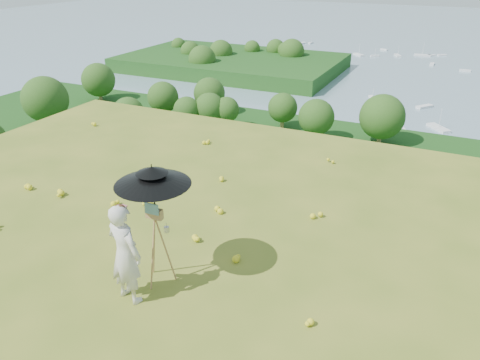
% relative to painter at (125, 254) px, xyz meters
% --- Properties ---
extents(ground, '(14.00, 14.00, 0.00)m').
position_rel_painter_xyz_m(ground, '(-1.39, 1.80, -0.85)').
color(ground, '#586E1F').
rests_on(ground, ground).
extents(forest_slope, '(140.00, 56.00, 22.00)m').
position_rel_painter_xyz_m(forest_slope, '(-1.39, 36.80, -29.85)').
color(forest_slope, '#103A10').
rests_on(forest_slope, bay_water).
extents(shoreline_tier, '(170.00, 28.00, 8.00)m').
position_rel_painter_xyz_m(shoreline_tier, '(-1.39, 76.80, -36.85)').
color(shoreline_tier, '#6C6656').
rests_on(shoreline_tier, bay_water).
extents(bay_water, '(700.00, 700.00, 0.00)m').
position_rel_painter_xyz_m(bay_water, '(-1.39, 241.80, -34.85)').
color(bay_water, '#7597A8').
rests_on(bay_water, ground).
extents(peninsula, '(90.00, 60.00, 12.00)m').
position_rel_painter_xyz_m(peninsula, '(-76.39, 156.80, -29.85)').
color(peninsula, '#103A10').
rests_on(peninsula, bay_water).
extents(slope_trees, '(110.00, 50.00, 6.00)m').
position_rel_painter_xyz_m(slope_trees, '(-1.39, 36.80, -15.85)').
color(slope_trees, '#1F4715').
rests_on(slope_trees, forest_slope).
extents(harbor_town, '(110.00, 22.00, 5.00)m').
position_rel_painter_xyz_m(harbor_town, '(-1.39, 76.80, -30.35)').
color(harbor_town, silver).
rests_on(harbor_town, shoreline_tier).
extents(moored_boats, '(140.00, 140.00, 0.70)m').
position_rel_painter_xyz_m(moored_boats, '(-13.89, 162.80, -34.50)').
color(moored_boats, white).
rests_on(moored_boats, bay_water).
extents(wildflowers, '(10.00, 10.50, 0.12)m').
position_rel_painter_xyz_m(wildflowers, '(-1.39, 2.05, -0.79)').
color(wildflowers, yellow).
rests_on(wildflowers, ground).
extents(painter, '(0.69, 0.52, 1.70)m').
position_rel_painter_xyz_m(painter, '(0.00, 0.00, 0.00)').
color(painter, beige).
rests_on(painter, ground).
extents(field_easel, '(0.59, 0.59, 1.50)m').
position_rel_painter_xyz_m(field_easel, '(0.17, 0.59, -0.10)').
color(field_easel, '#A37344').
rests_on(field_easel, ground).
extents(sun_umbrella, '(1.30, 1.30, 0.89)m').
position_rel_painter_xyz_m(sun_umbrella, '(0.17, 0.62, 0.83)').
color(sun_umbrella, black).
rests_on(sun_umbrella, field_easel).
extents(painter_cap, '(0.21, 0.24, 0.10)m').
position_rel_painter_xyz_m(painter_cap, '(0.00, 0.00, 0.80)').
color(painter_cap, '#D5757D').
rests_on(painter_cap, painter).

